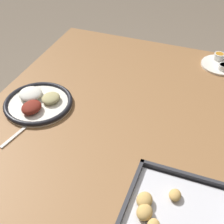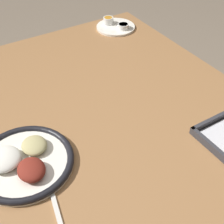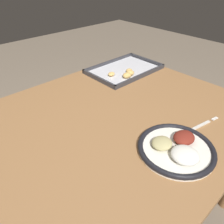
# 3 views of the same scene
# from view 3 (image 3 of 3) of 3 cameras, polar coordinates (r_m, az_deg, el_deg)

# --- Properties ---
(ground_plane) EXTENTS (8.00, 8.00, 0.00)m
(ground_plane) POSITION_cam_3_polar(r_m,az_deg,el_deg) (1.53, -0.40, -25.35)
(ground_plane) COLOR #7A6B59
(dining_table) EXTENTS (1.29, 1.00, 0.76)m
(dining_table) POSITION_cam_3_polar(r_m,az_deg,el_deg) (1.01, -0.55, -6.16)
(dining_table) COLOR olive
(dining_table) RESTS_ON ground_plane
(dinner_plate) EXTENTS (0.28, 0.28, 0.05)m
(dinner_plate) POSITION_cam_3_polar(r_m,az_deg,el_deg) (0.82, 16.54, -9.04)
(dinner_plate) COLOR white
(dinner_plate) RESTS_ON dining_table
(fork) EXTENTS (0.21, 0.05, 0.00)m
(fork) POSITION_cam_3_polar(r_m,az_deg,el_deg) (0.97, 21.74, -3.49)
(fork) COLOR silver
(fork) RESTS_ON dining_table
(baking_tray) EXTENTS (0.43, 0.29, 0.04)m
(baking_tray) POSITION_cam_3_polar(r_m,az_deg,el_deg) (1.38, 3.30, 10.87)
(baking_tray) COLOR #333338
(baking_tray) RESTS_ON dining_table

